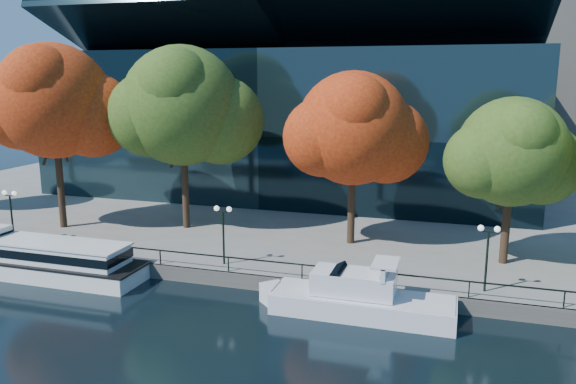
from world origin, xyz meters
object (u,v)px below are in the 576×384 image
(tour_boat, at_px, (38,257))
(lamp_0, at_px, (10,204))
(tree_4, at_px, (514,154))
(tree_1, at_px, (55,104))
(lamp_2, at_px, (488,243))
(tree_2, at_px, (184,108))
(tree_3, at_px, (355,131))
(cruiser_near, at_px, (354,297))
(lamp_1, at_px, (223,221))

(tour_boat, height_order, lamp_0, lamp_0)
(tree_4, bearing_deg, tour_boat, -163.47)
(tree_1, relative_size, lamp_0, 3.77)
(lamp_0, height_order, lamp_2, same)
(tree_2, xyz_separation_m, lamp_0, (-10.91, -7.71, -6.97))
(tree_3, height_order, tree_4, tree_3)
(cruiser_near, height_order, tree_1, tree_1)
(tree_1, distance_m, tree_2, 10.45)
(tree_4, distance_m, lamp_2, 7.50)
(tree_3, distance_m, lamp_2, 13.11)
(tree_3, distance_m, lamp_1, 11.87)
(tour_boat, height_order, tree_1, tree_1)
(tour_boat, distance_m, lamp_0, 6.61)
(lamp_2, bearing_deg, tree_2, 161.74)
(tree_3, height_order, lamp_2, tree_3)
(tree_1, distance_m, lamp_0, 8.81)
(tour_boat, relative_size, tree_1, 1.06)
(tour_boat, distance_m, tree_1, 13.54)
(tree_3, xyz_separation_m, lamp_1, (-7.45, -7.36, -5.58))
(lamp_0, bearing_deg, tree_1, 79.33)
(cruiser_near, distance_m, lamp_2, 8.45)
(cruiser_near, height_order, tree_4, tree_4)
(tree_2, bearing_deg, lamp_0, -144.77)
(lamp_0, xyz_separation_m, lamp_2, (34.28, 0.00, 0.00))
(tour_boat, relative_size, lamp_1, 4.00)
(tree_1, height_order, tree_3, tree_1)
(tree_1, height_order, lamp_2, tree_1)
(tree_2, relative_size, tree_3, 1.16)
(tree_2, bearing_deg, cruiser_near, -34.30)
(lamp_2, bearing_deg, tree_3, 141.66)
(tree_1, bearing_deg, tree_4, 1.72)
(cruiser_near, relative_size, tree_4, 1.03)
(tree_4, xyz_separation_m, lamp_0, (-35.81, -5.81, -4.49))
(tour_boat, height_order, tree_4, tree_4)
(tree_4, bearing_deg, lamp_2, -104.81)
(tree_2, height_order, lamp_2, tree_2)
(cruiser_near, distance_m, tree_2, 21.94)
(tour_boat, bearing_deg, tree_3, 28.19)
(cruiser_near, height_order, lamp_0, lamp_0)
(tree_3, bearing_deg, tree_4, -8.13)
(cruiser_near, bearing_deg, lamp_0, 173.00)
(tree_1, bearing_deg, cruiser_near, -17.16)
(lamp_1, height_order, lamp_2, same)
(tree_1, height_order, tree_4, tree_1)
(lamp_1, bearing_deg, tour_boat, -165.09)
(tree_1, relative_size, lamp_1, 3.77)
(tree_4, xyz_separation_m, lamp_2, (-1.54, -5.81, -4.49))
(cruiser_near, xyz_separation_m, tree_1, (-26.19, 8.09, 10.29))
(tree_2, bearing_deg, tour_boat, -117.99)
(cruiser_near, xyz_separation_m, tree_4, (8.73, 9.13, 7.43))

